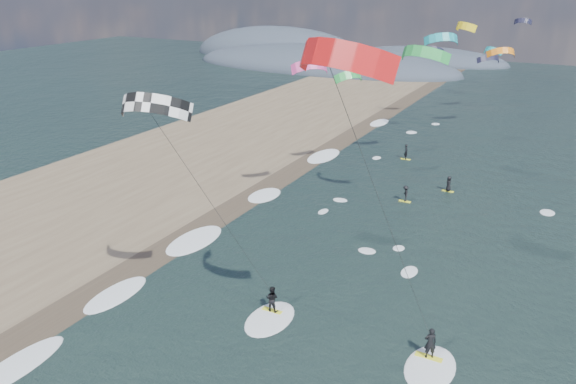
% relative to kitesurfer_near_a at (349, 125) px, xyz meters
% --- Properties ---
extents(sand_strip, '(26.00, 240.00, 0.00)m').
position_rel_kitesurfer_near_a_xyz_m(sand_strip, '(-30.03, 5.69, -13.90)').
color(sand_strip, brown).
rests_on(sand_strip, ground).
extents(wet_sand_strip, '(3.00, 240.00, 0.00)m').
position_rel_kitesurfer_near_a_xyz_m(wet_sand_strip, '(-18.03, 5.69, -13.90)').
color(wet_sand_strip, '#382D23').
rests_on(wet_sand_strip, ground).
extents(coastal_hills, '(80.00, 41.00, 15.00)m').
position_rel_kitesurfer_near_a_xyz_m(coastal_hills, '(-50.87, 103.55, -13.90)').
color(coastal_hills, '#3D4756').
rests_on(coastal_hills, ground).
extents(kitesurfer_near_a, '(8.05, 8.92, 17.83)m').
position_rel_kitesurfer_near_a_xyz_m(kitesurfer_near_a, '(0.00, 0.00, 0.00)').
color(kitesurfer_near_a, '#F3F62B').
rests_on(kitesurfer_near_a, ground).
extents(kitesurfer_near_b, '(7.08, 8.47, 14.98)m').
position_rel_kitesurfer_near_a_xyz_m(kitesurfer_near_b, '(-9.01, 0.60, -4.10)').
color(kitesurfer_near_b, '#F3F62B').
rests_on(kitesurfer_near_b, ground).
extents(far_kitesurfers, '(7.80, 13.38, 1.78)m').
position_rel_kitesurfer_near_a_xyz_m(far_kitesurfers, '(-4.97, 31.01, -13.09)').
color(far_kitesurfers, '#F3F62B').
rests_on(far_kitesurfers, ground).
extents(bg_kite_field, '(13.87, 69.28, 7.43)m').
position_rel_kitesurfer_near_a_xyz_m(bg_kite_field, '(-6.30, 48.77, -2.27)').
color(bg_kite_field, yellow).
rests_on(bg_kite_field, ground).
extents(shoreline_surf, '(2.40, 79.40, 0.11)m').
position_rel_kitesurfer_near_a_xyz_m(shoreline_surf, '(-16.83, 10.44, -13.90)').
color(shoreline_surf, white).
rests_on(shoreline_surf, ground).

